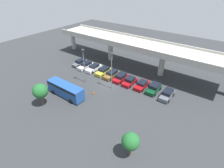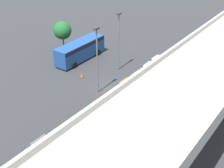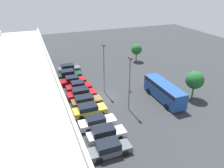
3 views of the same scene
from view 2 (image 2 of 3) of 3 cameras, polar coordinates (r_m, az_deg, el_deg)
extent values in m
plane|color=#2D3033|center=(39.04, -0.07, -0.86)|extent=(100.31, 100.31, 0.00)
cube|color=#ADAAA0|center=(31.46, 16.94, 2.98)|extent=(46.81, 7.97, 0.90)
cube|color=#ADAAA0|center=(32.40, 10.82, 6.00)|extent=(46.81, 0.30, 0.55)
cylinder|color=#ADAAA0|center=(27.04, 9.85, -9.50)|extent=(1.37, 1.37, 5.94)
cube|color=#515660|center=(47.01, 12.37, 4.72)|extent=(1.71, 4.79, 0.65)
cube|color=black|center=(46.66, 12.68, 5.42)|extent=(1.57, 2.56, 0.73)
cylinder|color=black|center=(46.89, 10.26, 4.65)|extent=(0.22, 0.71, 0.71)
cylinder|color=black|center=(48.34, 11.20, 5.35)|extent=(0.22, 0.71, 0.71)
cylinder|color=black|center=(45.84, 13.56, 3.67)|extent=(0.22, 0.71, 0.71)
cylinder|color=black|center=(47.33, 14.42, 4.41)|extent=(0.22, 0.71, 0.71)
cube|color=silver|center=(45.05, 10.36, 3.81)|extent=(1.72, 4.71, 0.73)
cube|color=black|center=(44.59, 10.91, 4.51)|extent=(1.58, 2.72, 0.74)
cylinder|color=black|center=(45.00, 8.17, 3.65)|extent=(0.22, 0.60, 0.60)
cylinder|color=black|center=(46.43, 9.22, 4.41)|extent=(0.22, 0.60, 0.60)
cylinder|color=black|center=(43.89, 11.50, 2.63)|extent=(0.22, 0.60, 0.60)
cylinder|color=black|center=(45.35, 12.47, 3.44)|extent=(0.22, 0.60, 0.60)
cube|color=silver|center=(42.76, 9.08, 2.49)|extent=(1.76, 4.87, 0.77)
cube|color=black|center=(42.35, 9.45, 3.21)|extent=(1.62, 2.43, 0.59)
cylinder|color=black|center=(42.77, 6.71, 2.31)|extent=(0.22, 0.61, 0.61)
cylinder|color=black|center=(44.19, 7.88, 3.17)|extent=(0.22, 0.61, 0.61)
cylinder|color=black|center=(41.58, 10.30, 1.16)|extent=(0.22, 0.61, 0.61)
cylinder|color=black|center=(43.04, 11.39, 2.08)|extent=(0.22, 0.61, 0.61)
cube|color=gold|center=(40.21, 7.10, 0.77)|extent=(1.95, 4.76, 0.74)
cube|color=black|center=(39.76, 7.54, 1.52)|extent=(1.80, 2.64, 0.64)
cylinder|color=black|center=(40.20, 4.55, 0.54)|extent=(0.22, 0.64, 0.64)
cylinder|color=black|center=(41.71, 6.01, 1.62)|extent=(0.22, 0.64, 0.64)
cylinder|color=black|center=(38.96, 8.23, -0.71)|extent=(0.22, 0.64, 0.64)
cylinder|color=black|center=(40.53, 9.59, 0.45)|extent=(0.22, 0.64, 0.64)
cube|color=brown|center=(38.32, 4.79, -0.68)|extent=(1.82, 4.58, 0.73)
cube|color=black|center=(37.80, 5.35, 0.03)|extent=(1.67, 2.70, 0.63)
cylinder|color=black|center=(38.40, 2.24, -0.91)|extent=(0.22, 0.62, 0.62)
cylinder|color=black|center=(39.76, 3.74, 0.20)|extent=(0.22, 0.62, 0.62)
cylinder|color=black|center=(37.14, 5.87, -2.22)|extent=(0.22, 0.62, 0.62)
cylinder|color=black|center=(38.54, 7.29, -1.02)|extent=(0.22, 0.62, 0.62)
cube|color=maroon|center=(36.33, 2.83, -2.52)|extent=(1.95, 4.59, 0.66)
cube|color=black|center=(35.88, 3.06, -1.64)|extent=(1.80, 2.62, 0.76)
cylinder|color=black|center=(36.41, 0.08, -2.76)|extent=(0.22, 0.62, 0.62)
cylinder|color=black|center=(37.80, 1.86, -1.44)|extent=(0.22, 0.62, 0.62)
cylinder|color=black|center=(35.09, 3.85, -4.22)|extent=(0.22, 0.62, 0.62)
cylinder|color=black|center=(36.53, 5.55, -2.79)|extent=(0.22, 0.62, 0.62)
cube|color=maroon|center=(34.58, 0.06, -4.33)|extent=(1.88, 4.30, 0.67)
cube|color=black|center=(34.10, 0.30, -3.44)|extent=(1.73, 2.12, 0.74)
cylinder|color=black|center=(34.73, -2.66, -4.60)|extent=(0.22, 0.60, 0.60)
cylinder|color=black|center=(35.99, -0.76, -3.20)|extent=(0.22, 0.60, 0.60)
cylinder|color=black|center=(33.42, 0.95, -6.12)|extent=(0.22, 0.60, 0.60)
cylinder|color=black|center=(34.72, 2.78, -4.61)|extent=(0.22, 0.60, 0.60)
cube|color=maroon|center=(32.48, -2.39, -6.88)|extent=(1.91, 4.55, 0.66)
cube|color=black|center=(32.05, -2.23, -6.06)|extent=(1.76, 2.24, 0.59)
cylinder|color=black|center=(32.74, -5.40, -7.07)|extent=(0.22, 0.66, 0.66)
cylinder|color=black|center=(33.93, -3.24, -5.49)|extent=(0.22, 0.66, 0.66)
cylinder|color=black|center=(31.30, -1.44, -8.92)|extent=(0.22, 0.66, 0.66)
cylinder|color=black|center=(32.54, 0.66, -7.19)|extent=(0.22, 0.66, 0.66)
cube|color=#0C381E|center=(30.77, -5.56, -9.35)|extent=(1.94, 4.52, 0.73)
cube|color=black|center=(30.10, -5.06, -8.56)|extent=(1.79, 2.48, 0.74)
cylinder|color=black|center=(31.13, -8.73, -9.58)|extent=(0.22, 0.66, 0.66)
cylinder|color=black|center=(32.23, -6.28, -7.81)|extent=(0.22, 0.66, 0.66)
cylinder|color=black|center=(29.62, -4.73, -11.68)|extent=(0.22, 0.66, 0.66)
cylinder|color=black|center=(30.77, -2.31, -9.73)|extent=(0.22, 0.66, 0.66)
cube|color=#515660|center=(29.39, -10.52, -11.98)|extent=(1.82, 4.43, 0.75)
cube|color=black|center=(28.72, -10.19, -11.18)|extent=(1.67, 2.49, 0.70)
cylinder|color=black|center=(29.91, -13.66, -12.09)|extent=(0.22, 0.68, 0.68)
cylinder|color=black|center=(30.79, -11.06, -10.32)|extent=(0.22, 0.68, 0.68)
cylinder|color=black|center=(28.32, -9.84, -14.45)|extent=(0.22, 0.68, 0.68)
cylinder|color=black|center=(29.24, -7.23, -12.48)|extent=(0.22, 0.68, 0.68)
cube|color=#1E478C|center=(46.22, -5.83, 6.20)|extent=(8.66, 2.29, 2.53)
cube|color=black|center=(45.87, -5.89, 7.23)|extent=(8.48, 2.34, 0.56)
cylinder|color=black|center=(44.16, -6.91, 3.44)|extent=(0.92, 0.29, 0.92)
cylinder|color=black|center=(45.65, -9.09, 4.18)|extent=(0.92, 0.29, 0.92)
cylinder|color=black|center=(47.82, -2.58, 5.77)|extent=(0.92, 0.29, 0.92)
cylinder|color=black|center=(49.19, -4.73, 6.40)|extent=(0.92, 0.29, 0.92)
cylinder|color=slate|center=(36.45, -2.70, 3.97)|extent=(0.16, 0.16, 8.09)
cube|color=#333338|center=(34.85, -2.86, 10.12)|extent=(0.70, 0.35, 0.20)
cylinder|color=slate|center=(42.07, 1.20, 7.47)|extent=(0.16, 0.16, 7.86)
cube|color=#333338|center=(40.71, 1.27, 12.73)|extent=(0.70, 0.35, 0.20)
cylinder|color=brown|center=(50.21, -8.86, 7.31)|extent=(0.24, 0.24, 1.99)
sphere|color=#1E5B28|center=(49.42, -9.06, 9.66)|extent=(2.82, 2.82, 2.82)
cube|color=black|center=(41.75, -5.52, 1.21)|extent=(0.44, 0.44, 0.04)
cone|color=#EA590F|center=(41.60, -5.55, 1.61)|extent=(0.40, 0.40, 0.70)
camera|label=1|loc=(47.14, -51.22, 21.57)|focal=28.00mm
camera|label=3|loc=(57.68, 28.74, 24.04)|focal=35.00mm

